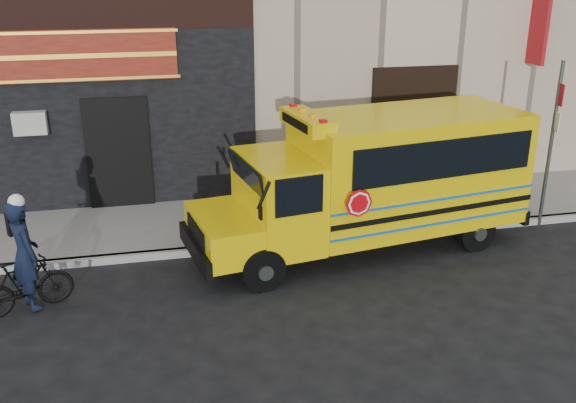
# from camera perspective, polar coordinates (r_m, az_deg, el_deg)

# --- Properties ---
(ground) EXTENTS (120.00, 120.00, 0.00)m
(ground) POSITION_cam_1_polar(r_m,az_deg,el_deg) (11.10, 2.01, -9.57)
(ground) COLOR black
(ground) RESTS_ON ground
(curb) EXTENTS (40.00, 0.20, 0.15)m
(curb) POSITION_cam_1_polar(r_m,az_deg,el_deg) (13.32, -0.74, -3.76)
(curb) COLOR gray
(curb) RESTS_ON ground
(sidewalk) EXTENTS (40.00, 3.00, 0.15)m
(sidewalk) POSITION_cam_1_polar(r_m,az_deg,el_deg) (14.67, -1.93, -1.38)
(sidewalk) COLOR slate
(sidewalk) RESTS_ON ground
(school_bus) EXTENTS (7.15, 3.22, 2.92)m
(school_bus) POSITION_cam_1_polar(r_m,az_deg,el_deg) (13.02, 8.08, 2.23)
(school_bus) COLOR black
(school_bus) RESTS_ON ground
(sign_pole) EXTENTS (0.10, 0.32, 3.65)m
(sign_pole) POSITION_cam_1_polar(r_m,az_deg,el_deg) (14.87, 22.41, 5.14)
(sign_pole) COLOR #3F4642
(sign_pole) RESTS_ON ground
(bicycle) EXTENTS (1.64, 0.98, 0.95)m
(bicycle) POSITION_cam_1_polar(r_m,az_deg,el_deg) (11.71, -22.34, -6.92)
(bicycle) COLOR black
(bicycle) RESTS_ON ground
(cyclist) EXTENTS (0.74, 0.83, 1.92)m
(cyclist) POSITION_cam_1_polar(r_m,az_deg,el_deg) (11.56, -22.33, -4.61)
(cyclist) COLOR black
(cyclist) RESTS_ON ground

